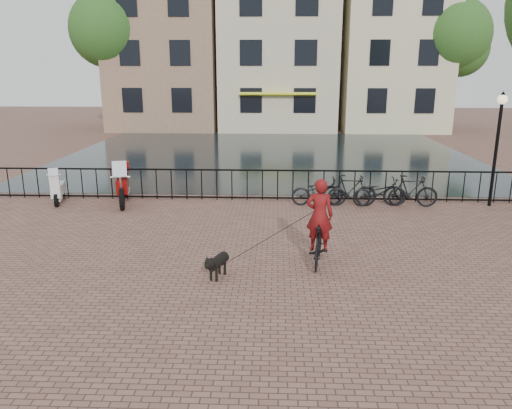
{
  "coord_description": "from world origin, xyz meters",
  "views": [
    {
      "loc": [
        0.45,
        -7.91,
        4.16
      ],
      "look_at": [
        0.0,
        3.0,
        1.2
      ],
      "focal_mm": 35.0,
      "sensor_mm": 36.0,
      "label": 1
    }
  ],
  "objects_px": {
    "lamp_post": "(499,130)",
    "scooter": "(58,183)",
    "cyclist": "(319,227)",
    "dog": "(218,265)",
    "motorcycle": "(122,179)"
  },
  "relations": [
    {
      "from": "lamp_post",
      "to": "scooter",
      "type": "relative_size",
      "value": 2.42
    },
    {
      "from": "cyclist",
      "to": "dog",
      "type": "bearing_deg",
      "value": 30.61
    },
    {
      "from": "cyclist",
      "to": "scooter",
      "type": "xyz_separation_m",
      "value": [
        -7.95,
        4.96,
        -0.22
      ]
    },
    {
      "from": "lamp_post",
      "to": "motorcycle",
      "type": "height_order",
      "value": "lamp_post"
    },
    {
      "from": "dog",
      "to": "lamp_post",
      "type": "bearing_deg",
      "value": 57.39
    },
    {
      "from": "lamp_post",
      "to": "motorcycle",
      "type": "relative_size",
      "value": 1.53
    },
    {
      "from": "lamp_post",
      "to": "motorcycle",
      "type": "distance_m",
      "value": 11.76
    },
    {
      "from": "dog",
      "to": "scooter",
      "type": "bearing_deg",
      "value": 155.41
    },
    {
      "from": "dog",
      "to": "motorcycle",
      "type": "relative_size",
      "value": 0.39
    },
    {
      "from": "dog",
      "to": "scooter",
      "type": "xyz_separation_m",
      "value": [
        -5.82,
        5.81,
        0.35
      ]
    },
    {
      "from": "scooter",
      "to": "dog",
      "type": "bearing_deg",
      "value": -59.22
    },
    {
      "from": "dog",
      "to": "cyclist",
      "type": "bearing_deg",
      "value": 42.2
    },
    {
      "from": "dog",
      "to": "scooter",
      "type": "distance_m",
      "value": 8.23
    },
    {
      "from": "lamp_post",
      "to": "dog",
      "type": "xyz_separation_m",
      "value": [
        -7.93,
        -5.99,
        -2.09
      ]
    },
    {
      "from": "cyclist",
      "to": "dog",
      "type": "relative_size",
      "value": 2.54
    }
  ]
}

